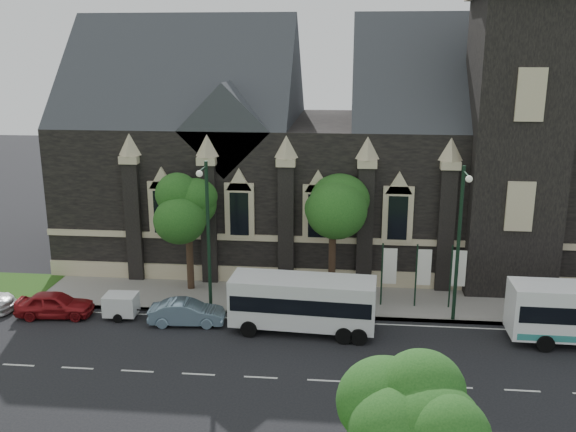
# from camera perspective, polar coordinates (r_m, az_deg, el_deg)

# --- Properties ---
(ground) EXTENTS (160.00, 160.00, 0.00)m
(ground) POSITION_cam_1_polar(r_m,az_deg,el_deg) (30.52, -2.50, -14.49)
(ground) COLOR black
(ground) RESTS_ON ground
(sidewalk) EXTENTS (80.00, 5.00, 0.15)m
(sidewalk) POSITION_cam_1_polar(r_m,az_deg,el_deg) (38.97, -0.52, -7.53)
(sidewalk) COLOR gray
(sidewalk) RESTS_ON ground
(museum) EXTENTS (40.00, 17.70, 29.90)m
(museum) POSITION_cam_1_polar(r_m,az_deg,el_deg) (45.59, 7.17, 6.27)
(museum) COLOR black
(museum) RESTS_ON ground
(tree_park_east) EXTENTS (3.40, 3.40, 6.28)m
(tree_park_east) POSITION_cam_1_polar(r_m,az_deg,el_deg) (20.03, 11.84, -16.67)
(tree_park_east) COLOR black
(tree_park_east) RESTS_ON ground
(tree_walk_right) EXTENTS (4.08, 4.08, 7.80)m
(tree_walk_right) POSITION_cam_1_polar(r_m,az_deg,el_deg) (38.12, 4.46, 1.01)
(tree_walk_right) COLOR black
(tree_walk_right) RESTS_ON ground
(tree_walk_left) EXTENTS (3.91, 3.91, 7.64)m
(tree_walk_left) POSITION_cam_1_polar(r_m,az_deg,el_deg) (39.34, -8.78, 1.19)
(tree_walk_left) COLOR black
(tree_walk_left) RESTS_ON ground
(street_lamp_near) EXTENTS (0.36, 1.88, 9.00)m
(street_lamp_near) POSITION_cam_1_polar(r_m,az_deg,el_deg) (35.34, 15.37, -1.82)
(street_lamp_near) COLOR black
(street_lamp_near) RESTS_ON ground
(street_lamp_mid) EXTENTS (0.36, 1.88, 9.00)m
(street_lamp_mid) POSITION_cam_1_polar(r_m,az_deg,el_deg) (35.70, -7.36, -1.22)
(street_lamp_mid) COLOR black
(street_lamp_mid) RESTS_ON ground
(banner_flag_left) EXTENTS (0.90, 0.10, 4.00)m
(banner_flag_left) POSITION_cam_1_polar(r_m,az_deg,el_deg) (37.55, 9.00, -4.84)
(banner_flag_left) COLOR black
(banner_flag_left) RESTS_ON ground
(banner_flag_center) EXTENTS (0.90, 0.10, 4.00)m
(banner_flag_center) POSITION_cam_1_polar(r_m,az_deg,el_deg) (37.73, 12.04, -4.90)
(banner_flag_center) COLOR black
(banner_flag_center) RESTS_ON ground
(banner_flag_right) EXTENTS (0.90, 0.10, 4.00)m
(banner_flag_right) POSITION_cam_1_polar(r_m,az_deg,el_deg) (38.01, 15.05, -4.94)
(banner_flag_right) COLOR black
(banner_flag_right) RESTS_ON ground
(shuttle_bus) EXTENTS (7.99, 3.16, 3.03)m
(shuttle_bus) POSITION_cam_1_polar(r_m,az_deg,el_deg) (34.31, 1.38, -7.75)
(shuttle_bus) COLOR silver
(shuttle_bus) RESTS_ON ground
(box_trailer) EXTENTS (2.67, 1.57, 1.41)m
(box_trailer) POSITION_cam_1_polar(r_m,az_deg,el_deg) (37.50, -14.96, -7.80)
(box_trailer) COLOR silver
(box_trailer) RESTS_ON ground
(sedan) EXTENTS (4.31, 1.78, 1.39)m
(sedan) POSITION_cam_1_polar(r_m,az_deg,el_deg) (35.93, -9.20, -8.68)
(sedan) COLOR #7694AA
(sedan) RESTS_ON ground
(car_far_red) EXTENTS (4.51, 2.14, 1.49)m
(car_far_red) POSITION_cam_1_polar(r_m,az_deg,el_deg) (38.84, -20.48, -7.55)
(car_far_red) COLOR maroon
(car_far_red) RESTS_ON ground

